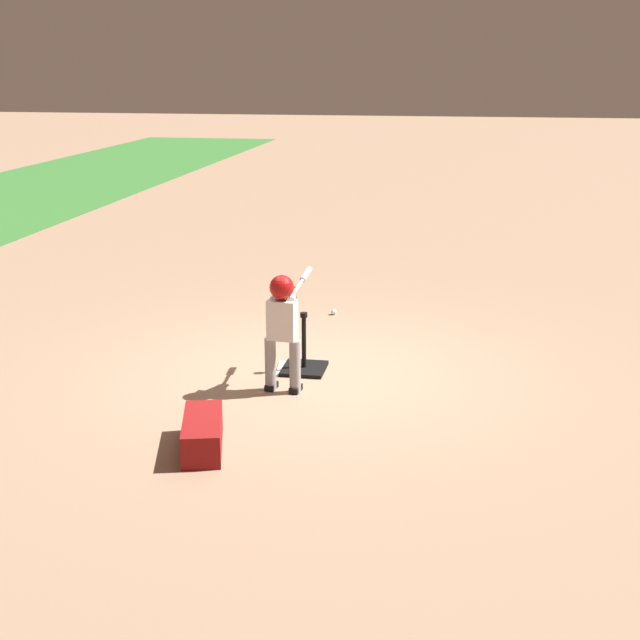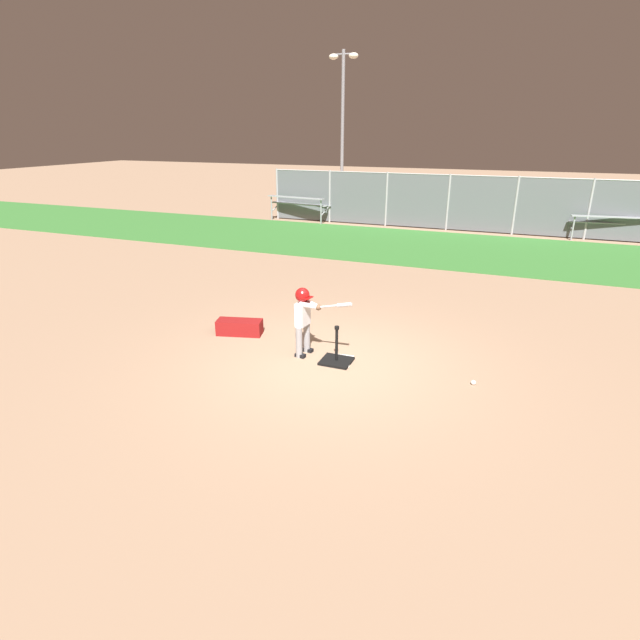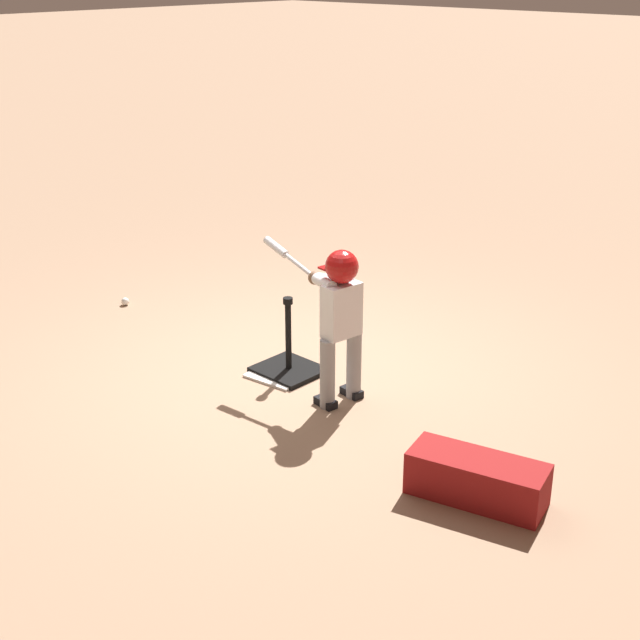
{
  "view_description": "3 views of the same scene",
  "coord_description": "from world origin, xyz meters",
  "px_view_note": "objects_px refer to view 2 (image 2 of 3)",
  "views": [
    {
      "loc": [
        -8.74,
        -1.59,
        3.18
      ],
      "look_at": [
        -0.3,
        -0.14,
        0.67
      ],
      "focal_mm": 50.0,
      "sensor_mm": 36.0,
      "label": 1
    },
    {
      "loc": [
        2.55,
        -6.95,
        3.61
      ],
      "look_at": [
        -0.16,
        -0.11,
        0.79
      ],
      "focal_mm": 28.0,
      "sensor_mm": 36.0,
      "label": 2
    },
    {
      "loc": [
        -4.54,
        4.61,
        3.1
      ],
      "look_at": [
        -0.45,
        0.27,
        0.65
      ],
      "focal_mm": 50.0,
      "sensor_mm": 36.0,
      "label": 3
    }
  ],
  "objects_px": {
    "batter_child": "(304,313)",
    "bleachers_far_right": "(306,207)",
    "bleachers_right_center": "(438,212)",
    "batting_tee": "(336,358)",
    "baseball": "(473,383)",
    "bleachers_far_left": "(610,226)",
    "equipment_bag": "(240,327)"
  },
  "relations": [
    {
      "from": "batting_tee",
      "to": "bleachers_right_center",
      "type": "height_order",
      "value": "bleachers_right_center"
    },
    {
      "from": "batting_tee",
      "to": "baseball",
      "type": "distance_m",
      "value": 2.19
    },
    {
      "from": "bleachers_far_left",
      "to": "batter_child",
      "type": "bearing_deg",
      "value": -115.23
    },
    {
      "from": "baseball",
      "to": "bleachers_right_center",
      "type": "relative_size",
      "value": 0.02
    },
    {
      "from": "bleachers_right_center",
      "to": "batting_tee",
      "type": "bearing_deg",
      "value": -87.58
    },
    {
      "from": "baseball",
      "to": "equipment_bag",
      "type": "height_order",
      "value": "equipment_bag"
    },
    {
      "from": "batter_child",
      "to": "baseball",
      "type": "distance_m",
      "value": 2.89
    },
    {
      "from": "batter_child",
      "to": "bleachers_far_left",
      "type": "relative_size",
      "value": 0.38
    },
    {
      "from": "batter_child",
      "to": "bleachers_right_center",
      "type": "relative_size",
      "value": 0.3
    },
    {
      "from": "batting_tee",
      "to": "bleachers_far_left",
      "type": "relative_size",
      "value": 0.2
    },
    {
      "from": "batter_child",
      "to": "bleachers_far_right",
      "type": "bearing_deg",
      "value": 113.05
    },
    {
      "from": "equipment_bag",
      "to": "batting_tee",
      "type": "bearing_deg",
      "value": -27.36
    },
    {
      "from": "baseball",
      "to": "bleachers_right_center",
      "type": "distance_m",
      "value": 14.2
    },
    {
      "from": "batting_tee",
      "to": "baseball",
      "type": "bearing_deg",
      "value": 0.66
    },
    {
      "from": "bleachers_far_right",
      "to": "bleachers_far_left",
      "type": "distance_m",
      "value": 11.57
    },
    {
      "from": "bleachers_far_right",
      "to": "batting_tee",
      "type": "bearing_deg",
      "value": -64.83
    },
    {
      "from": "batter_child",
      "to": "bleachers_far_right",
      "type": "height_order",
      "value": "batter_child"
    },
    {
      "from": "baseball",
      "to": "bleachers_far_right",
      "type": "xyz_separation_m",
      "value": [
        -8.21,
        12.79,
        0.47
      ]
    },
    {
      "from": "batting_tee",
      "to": "bleachers_far_right",
      "type": "relative_size",
      "value": 0.23
    },
    {
      "from": "baseball",
      "to": "bleachers_far_left",
      "type": "xyz_separation_m",
      "value": [
        3.35,
        13.11,
        0.4
      ]
    },
    {
      "from": "batter_child",
      "to": "bleachers_right_center",
      "type": "xyz_separation_m",
      "value": [
        0.02,
        13.86,
        -0.31
      ]
    },
    {
      "from": "baseball",
      "to": "bleachers_far_left",
      "type": "distance_m",
      "value": 13.54
    },
    {
      "from": "baseball",
      "to": "bleachers_far_right",
      "type": "height_order",
      "value": "bleachers_far_right"
    },
    {
      "from": "bleachers_far_right",
      "to": "bleachers_right_center",
      "type": "relative_size",
      "value": 0.72
    },
    {
      "from": "bleachers_far_right",
      "to": "bleachers_far_left",
      "type": "relative_size",
      "value": 0.9
    },
    {
      "from": "bleachers_far_right",
      "to": "baseball",
      "type": "bearing_deg",
      "value": -57.3
    },
    {
      "from": "batting_tee",
      "to": "bleachers_far_left",
      "type": "xyz_separation_m",
      "value": [
        5.54,
        13.14,
        0.36
      ]
    },
    {
      "from": "batter_child",
      "to": "baseball",
      "type": "height_order",
      "value": "batter_child"
    },
    {
      "from": "batting_tee",
      "to": "bleachers_far_right",
      "type": "distance_m",
      "value": 14.17
    },
    {
      "from": "batting_tee",
      "to": "bleachers_far_right",
      "type": "height_order",
      "value": "bleachers_far_right"
    },
    {
      "from": "batter_child",
      "to": "equipment_bag",
      "type": "xyz_separation_m",
      "value": [
        -1.5,
        0.39,
        -0.61
      ]
    },
    {
      "from": "batting_tee",
      "to": "equipment_bag",
      "type": "bearing_deg",
      "value": 167.3
    }
  ]
}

